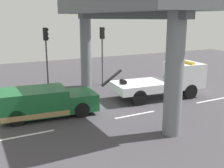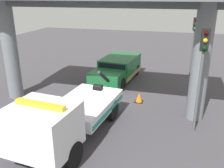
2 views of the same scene
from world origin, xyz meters
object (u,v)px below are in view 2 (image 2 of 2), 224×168
tow_truck_white (64,118)px  traffic_light_far (197,40)px  towed_van_green (118,69)px  traffic_light_mid (202,60)px  traffic_light_near (194,34)px  traffic_cone_orange (139,98)px

tow_truck_white → traffic_light_far: bearing=142.9°
towed_van_green → traffic_light_mid: traffic_light_mid is taller
tow_truck_white → traffic_light_near: size_ratio=1.69×
traffic_light_near → traffic_light_mid: (8.50, 0.00, 0.21)m
traffic_light_near → traffic_light_mid: bearing=0.0°
towed_van_green → traffic_light_near: 6.15m
traffic_light_near → tow_truck_white: bearing=-25.6°
traffic_light_near → traffic_light_mid: size_ratio=0.93×
towed_van_green → tow_truck_white: bearing=-0.6°
towed_van_green → traffic_light_mid: size_ratio=1.16×
traffic_light_far → traffic_cone_orange: traffic_light_far is taller
traffic_light_far → traffic_cone_orange: size_ratio=8.51×
tow_truck_white → traffic_light_near: (-10.90, 5.21, 1.96)m
traffic_light_near → towed_van_green: bearing=-64.8°
tow_truck_white → traffic_light_far: size_ratio=1.57×
tow_truck_white → traffic_light_mid: size_ratio=1.58×
traffic_light_mid → traffic_cone_orange: 5.00m
towed_van_green → traffic_light_mid: 8.37m
traffic_light_near → traffic_cone_orange: (5.91, -2.95, -2.90)m
tow_truck_white → traffic_cone_orange: 5.56m
traffic_light_near → traffic_light_far: size_ratio=0.93×
traffic_light_far → traffic_light_mid: (4.50, 0.00, -0.03)m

